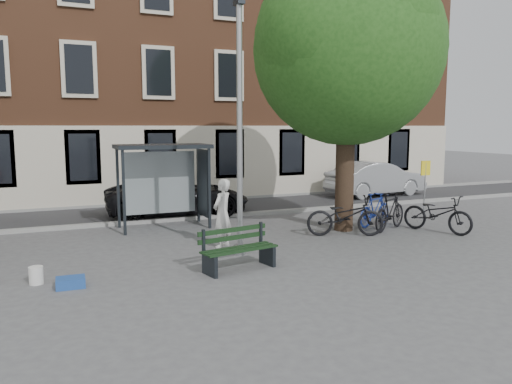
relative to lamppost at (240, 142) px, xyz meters
The scene contains 19 objects.
ground 2.78m from the lamppost, ahead, with size 90.00×90.00×0.00m, color #4C4C4F.
road 7.53m from the lamppost, 90.00° to the left, with size 40.00×4.00×0.01m, color #28282B.
curb_near 5.69m from the lamppost, 90.00° to the left, with size 40.00×0.25×0.12m, color gray.
curb_far 9.40m from the lamppost, 90.00° to the left, with size 40.00×0.25×0.12m, color gray.
building_row 13.67m from the lamppost, 90.00° to the left, with size 30.00×8.00×14.00m, color brown.
lamppost is the anchor object (origin of this frame).
tree_right 5.10m from the lamppost, 19.03° to the left, with size 5.76×5.60×8.20m.
bus_shelter 4.24m from the lamppost, 98.43° to the left, with size 2.85×1.45×2.62m.
painter 2.09m from the lamppost, 99.09° to the left, with size 0.66×0.43×1.81m, color silver.
bench 2.70m from the lamppost, 113.14° to the right, with size 1.84×0.91×0.91m.
bike_a 4.28m from the lamppost, 12.49° to the left, with size 0.78×2.23×1.17m, color black.
bike_b 5.99m from the lamppost, 17.64° to the left, with size 0.50×1.78×1.07m, color navy.
bike_c 6.81m from the lamppost, ahead, with size 0.76×2.17×1.14m, color black.
bike_d 5.82m from the lamppost, 10.10° to the left, with size 0.55×1.95×1.17m, color black.
car_dark 6.41m from the lamppost, 90.34° to the left, with size 2.34×5.07×1.41m, color black.
car_silver 12.37m from the lamppost, 37.91° to the left, with size 1.67×4.78×1.57m, color #97999E.
blue_crate 4.96m from the lamppost, 165.03° to the right, with size 0.55×0.40×0.20m, color #204895.
bucket_a 5.36m from the lamppost, behind, with size 0.28×0.28×0.36m, color silver.
notice_sign 7.11m from the lamppost, 10.26° to the left, with size 0.36×0.04×2.08m.
Camera 1 is at (-4.39, -11.31, 3.17)m, focal length 35.00 mm.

